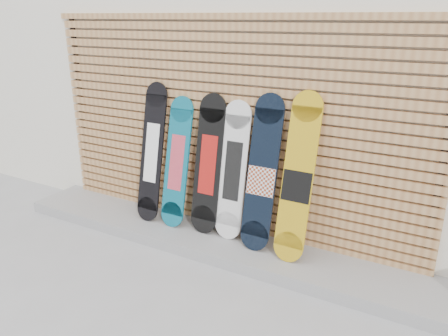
{
  "coord_description": "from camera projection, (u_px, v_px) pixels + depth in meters",
  "views": [
    {
      "loc": [
        1.95,
        -2.79,
        2.27
      ],
      "look_at": [
        -0.03,
        0.75,
        0.85
      ],
      "focal_mm": 35.0,
      "sensor_mm": 36.0,
      "label": 1
    }
  ],
  "objects": [
    {
      "name": "ground",
      "position": [
        186.0,
        281.0,
        3.94
      ],
      "size": [
        80.0,
        80.0,
        0.0
      ],
      "primitive_type": "plane",
      "color": "#98989B",
      "rests_on": "ground"
    },
    {
      "name": "building",
      "position": [
        354.0,
        52.0,
        6.01
      ],
      "size": [
        12.0,
        5.0,
        3.6
      ],
      "primitive_type": "cube",
      "color": "silver",
      "rests_on": "ground"
    },
    {
      "name": "concrete_step",
      "position": [
        210.0,
        239.0,
        4.55
      ],
      "size": [
        4.6,
        0.7,
        0.12
      ],
      "primitive_type": "cube",
      "color": "gray",
      "rests_on": "ground"
    },
    {
      "name": "slat_wall",
      "position": [
        224.0,
        126.0,
        4.41
      ],
      "size": [
        4.26,
        0.08,
        2.29
      ],
      "color": "#AC7847",
      "rests_on": "ground"
    },
    {
      "name": "snowboard_0",
      "position": [
        152.0,
        153.0,
        4.72
      ],
      "size": [
        0.27,
        0.35,
        1.49
      ],
      "color": "black",
      "rests_on": "concrete_step"
    },
    {
      "name": "snowboard_1",
      "position": [
        177.0,
        163.0,
        4.6
      ],
      "size": [
        0.27,
        0.33,
        1.37
      ],
      "color": "#0C5E75",
      "rests_on": "concrete_step"
    },
    {
      "name": "snowboard_2",
      "position": [
        208.0,
        165.0,
        4.44
      ],
      "size": [
        0.3,
        0.29,
        1.43
      ],
      "color": "black",
      "rests_on": "concrete_step"
    },
    {
      "name": "snowboard_3",
      "position": [
        233.0,
        171.0,
        4.32
      ],
      "size": [
        0.29,
        0.27,
        1.39
      ],
      "color": "silver",
      "rests_on": "concrete_step"
    },
    {
      "name": "snowboard_4",
      "position": [
        262.0,
        175.0,
        4.12
      ],
      "size": [
        0.29,
        0.36,
        1.48
      ],
      "color": "black",
      "rests_on": "concrete_step"
    },
    {
      "name": "snowboard_5",
      "position": [
        298.0,
        179.0,
        3.93
      ],
      "size": [
        0.28,
        0.39,
        1.54
      ],
      "color": "gold",
      "rests_on": "concrete_step"
    }
  ]
}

